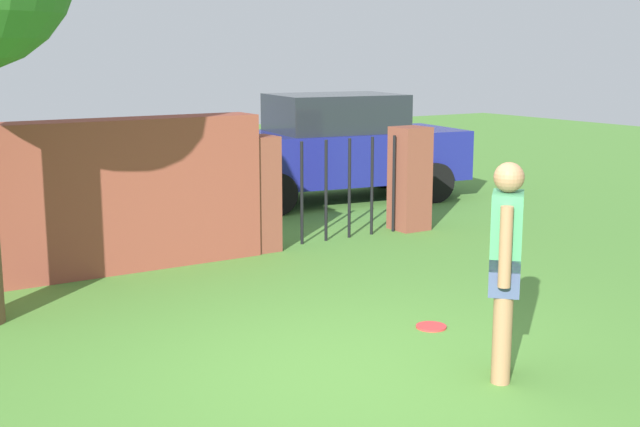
{
  "coord_description": "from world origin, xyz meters",
  "views": [
    {
      "loc": [
        -3.43,
        -5.0,
        2.4
      ],
      "look_at": [
        0.46,
        1.16,
        1.0
      ],
      "focal_mm": 47.6,
      "sensor_mm": 36.0,
      "label": 1
    }
  ],
  "objects": [
    {
      "name": "frisbee_red",
      "position": [
        1.22,
        0.52,
        0.01
      ],
      "size": [
        0.27,
        0.27,
        0.02
      ],
      "primitive_type": "cylinder",
      "color": "red",
      "rests_on": "ground"
    },
    {
      "name": "car",
      "position": [
        4.08,
        6.45,
        0.86
      ],
      "size": [
        4.4,
        2.38,
        1.72
      ],
      "rotation": [
        0.0,
        0.0,
        3.0
      ],
      "color": "navy",
      "rests_on": "ground"
    },
    {
      "name": "fence_gate",
      "position": [
        2.49,
        3.96,
        0.7
      ],
      "size": [
        2.78,
        0.44,
        1.4
      ],
      "color": "brown",
      "rests_on": "ground"
    },
    {
      "name": "ground_plane",
      "position": [
        0.0,
        0.0,
        0.0
      ],
      "size": [
        40.0,
        40.0,
        0.0
      ],
      "primitive_type": "plane",
      "color": "#4C8433"
    },
    {
      "name": "person",
      "position": [
        0.91,
        -0.65,
        0.9
      ],
      "size": [
        0.41,
        0.41,
        1.62
      ],
      "rotation": [
        0.0,
        0.0,
        0.77
      ],
      "color": "#9E704C",
      "rests_on": "ground"
    },
    {
      "name": "brick_wall",
      "position": [
        -1.5,
        3.96,
        0.84
      ],
      "size": [
        5.45,
        0.5,
        1.68
      ],
      "primitive_type": "cube",
      "color": "brown",
      "rests_on": "ground"
    }
  ]
}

